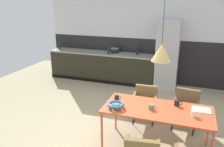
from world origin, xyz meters
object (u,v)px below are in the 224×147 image
object	(u,v)px
mug_dark_espresso	(151,107)
mug_tall_blue	(117,97)
mug_glass_clear	(177,103)
pendant_lamp_over_table_near	(161,53)
bottle_wine_green	(109,51)
bottle_spice_small	(60,45)
fruit_bowl	(116,105)
cooking_pot	(115,50)
armchair_facing_counter	(145,98)
armchair_head_of_table	(186,105)
bottle_vinegar_dark	(137,51)
open_book	(201,110)
mug_short_terracotta	(194,114)
refrigerator_column	(167,55)
dining_table	(157,111)

from	to	relation	value
mug_dark_espresso	mug_tall_blue	bearing A→B (deg)	164.66
mug_glass_clear	pendant_lamp_over_table_near	size ratio (longest dim) A/B	0.13
bottle_wine_green	bottle_spice_small	size ratio (longest dim) A/B	0.89
fruit_bowl	cooking_pot	xyz separation A→B (m)	(-1.14, 3.31, 0.16)
fruit_bowl	mug_dark_espresso	bearing A→B (deg)	14.83
armchair_facing_counter	cooking_pot	distance (m)	2.65
armchair_head_of_table	bottle_vinegar_dark	size ratio (longest dim) A/B	2.97
fruit_bowl	cooking_pot	distance (m)	3.50
mug_tall_blue	open_book	bearing A→B (deg)	2.18
open_book	cooking_pot	size ratio (longest dim) A/B	1.12
open_book	mug_glass_clear	size ratio (longest dim) A/B	2.21
mug_short_terracotta	pendant_lamp_over_table_near	size ratio (longest dim) A/B	0.12
bottle_wine_green	mug_glass_clear	bearing A→B (deg)	-50.11
cooking_pot	mug_glass_clear	bearing A→B (deg)	-54.09
cooking_pot	pendant_lamp_over_table_near	distance (m)	3.64
refrigerator_column	mug_glass_clear	world-z (taller)	refrigerator_column
armchair_facing_counter	mug_tall_blue	world-z (taller)	mug_tall_blue
refrigerator_column	cooking_pot	size ratio (longest dim) A/B	7.31
dining_table	mug_glass_clear	distance (m)	0.38
mug_glass_clear	bottle_spice_small	distance (m)	4.89
armchair_facing_counter	mug_glass_clear	distance (m)	1.01
pendant_lamp_over_table_near	cooking_pot	bearing A→B (deg)	120.20
refrigerator_column	mug_glass_clear	xyz separation A→B (m)	(0.49, -2.80, -0.18)
mug_dark_espresso	bottle_wine_green	distance (m)	3.42
refrigerator_column	mug_tall_blue	world-z (taller)	refrigerator_column
dining_table	pendant_lamp_over_table_near	bearing A→B (deg)	90.00
refrigerator_column	pendant_lamp_over_table_near	size ratio (longest dim) A/B	1.81
mug_tall_blue	dining_table	bearing A→B (deg)	-9.67
dining_table	mug_tall_blue	size ratio (longest dim) A/B	14.72
armchair_head_of_table	mug_dark_espresso	size ratio (longest dim) A/B	5.95
bottle_vinegar_dark	bottle_spice_small	size ratio (longest dim) A/B	0.90
fruit_bowl	armchair_head_of_table	bearing A→B (deg)	45.09
armchair_facing_counter	mug_tall_blue	xyz separation A→B (m)	(-0.37, -0.79, 0.30)
cooking_pot	bottle_spice_small	bearing A→B (deg)	-177.79
dining_table	bottle_wine_green	world-z (taller)	bottle_wine_green
mug_glass_clear	mug_short_terracotta	bearing A→B (deg)	-47.32
armchair_head_of_table	bottle_wine_green	xyz separation A→B (m)	(-2.34, 1.95, 0.51)
armchair_head_of_table	armchair_facing_counter	xyz separation A→B (m)	(-0.82, 0.02, 0.01)
bottle_spice_small	pendant_lamp_over_table_near	distance (m)	4.82
refrigerator_column	armchair_head_of_table	xyz separation A→B (m)	(0.64, -2.12, -0.49)
mug_tall_blue	cooking_pot	size ratio (longest dim) A/B	0.45
mug_short_terracotta	mug_tall_blue	distance (m)	1.33
armchair_head_of_table	fruit_bowl	world-z (taller)	fruit_bowl
armchair_head_of_table	mug_dark_espresso	xyz separation A→B (m)	(-0.54, -0.95, 0.31)
cooking_pot	fruit_bowl	bearing A→B (deg)	-71.01
dining_table	bottle_wine_green	bearing A→B (deg)	123.73
bottle_vinegar_dark	bottle_spice_small	bearing A→B (deg)	-179.37
armchair_facing_counter	open_book	xyz separation A→B (m)	(1.06, -0.74, 0.26)
mug_glass_clear	bottle_vinegar_dark	world-z (taller)	bottle_vinegar_dark
mug_short_terracotta	cooking_pot	bearing A→B (deg)	126.60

